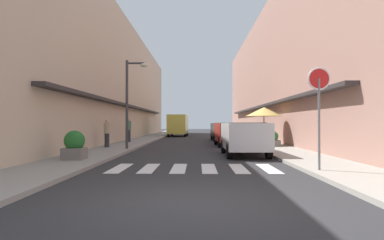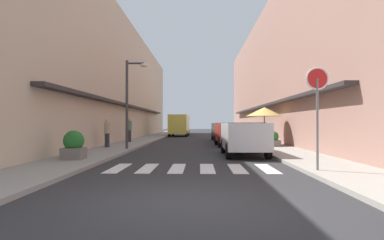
{
  "view_description": "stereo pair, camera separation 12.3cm",
  "coord_description": "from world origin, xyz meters",
  "views": [
    {
      "loc": [
        0.12,
        -5.89,
        1.45
      ],
      "look_at": [
        -0.18,
        11.6,
        1.62
      ],
      "focal_mm": 30.14,
      "sensor_mm": 36.0,
      "label": 1
    },
    {
      "loc": [
        0.24,
        -5.89,
        1.45
      ],
      "look_at": [
        -0.18,
        11.6,
        1.62
      ],
      "focal_mm": 30.14,
      "sensor_mm": 36.0,
      "label": 2
    }
  ],
  "objects": [
    {
      "name": "planter_midblock",
      "position": [
        4.44,
        12.65,
        0.51
      ],
      "size": [
        0.73,
        0.73,
        0.87
      ],
      "color": "slate",
      "rests_on": "sidewalk_right"
    },
    {
      "name": "planter_corner",
      "position": [
        -4.41,
        5.88,
        0.63
      ],
      "size": [
        0.75,
        0.75,
        1.06
      ],
      "color": "slate",
      "rests_on": "sidewalk_left"
    },
    {
      "name": "sidewalk_left",
      "position": [
        -4.4,
        19.69,
        0.06
      ],
      "size": [
        2.31,
        68.92,
        0.12
      ],
      "primitive_type": "cube",
      "color": "gray",
      "rests_on": "ground_plane"
    },
    {
      "name": "street_lamp",
      "position": [
        -3.34,
        10.73,
        2.98
      ],
      "size": [
        1.19,
        0.28,
        4.59
      ],
      "color": "#38383D",
      "rests_on": "sidewalk_left"
    },
    {
      "name": "pedestrian_walking_far",
      "position": [
        -4.71,
        16.6,
        1.03
      ],
      "size": [
        0.34,
        0.34,
        1.72
      ],
      "rotation": [
        0.0,
        0.0,
        0.19
      ],
      "color": "#282B33",
      "rests_on": "sidewalk_left"
    },
    {
      "name": "delivery_van",
      "position": [
        -2.04,
        29.77,
        1.41
      ],
      "size": [
        2.11,
        5.45,
        2.37
      ],
      "color": "#D8CC4C",
      "rests_on": "ground_plane"
    },
    {
      "name": "round_street_sign",
      "position": [
        3.57,
        3.31,
        2.35
      ],
      "size": [
        0.65,
        0.07,
        2.92
      ],
      "color": "slate",
      "rests_on": "sidewalk_right"
    },
    {
      "name": "planter_far",
      "position": [
        4.08,
        18.72,
        0.63
      ],
      "size": [
        0.94,
        0.94,
        1.1
      ],
      "color": "slate",
      "rests_on": "sidewalk_right"
    },
    {
      "name": "parked_car_mid",
      "position": [
        2.19,
        14.51,
        0.92
      ],
      "size": [
        1.94,
        4.02,
        1.47
      ],
      "color": "maroon",
      "rests_on": "ground_plane"
    },
    {
      "name": "building_row_left",
      "position": [
        -8.05,
        21.15,
        4.95
      ],
      "size": [
        5.5,
        46.31,
        9.91
      ],
      "color": "#C6B299",
      "rests_on": "ground_plane"
    },
    {
      "name": "parked_car_near",
      "position": [
        2.19,
        8.44,
        0.92
      ],
      "size": [
        1.83,
        3.99,
        1.47
      ],
      "color": "silver",
      "rests_on": "ground_plane"
    },
    {
      "name": "parked_car_far",
      "position": [
        2.19,
        20.74,
        0.92
      ],
      "size": [
        1.88,
        4.28,
        1.47
      ],
      "color": "black",
      "rests_on": "ground_plane"
    },
    {
      "name": "crosswalk",
      "position": [
        -0.0,
        4.38,
        0.01
      ],
      "size": [
        5.2,
        2.2,
        0.01
      ],
      "color": "silver",
      "rests_on": "ground_plane"
    },
    {
      "name": "ground_plane",
      "position": [
        0.0,
        19.69,
        0.0
      ],
      "size": [
        108.3,
        108.3,
        0.0
      ],
      "primitive_type": "plane",
      "color": "#2B2B2D"
    },
    {
      "name": "cafe_umbrella",
      "position": [
        4.22,
        14.05,
        2.15
      ],
      "size": [
        2.22,
        2.22,
        2.31
      ],
      "color": "#262626",
      "rests_on": "sidewalk_right"
    },
    {
      "name": "building_row_right",
      "position": [
        8.05,
        21.15,
        5.48
      ],
      "size": [
        5.5,
        46.31,
        10.97
      ],
      "color": "#A87A6B",
      "rests_on": "ground_plane"
    },
    {
      "name": "sidewalk_right",
      "position": [
        4.4,
        19.69,
        0.06
      ],
      "size": [
        2.31,
        68.92,
        0.12
      ],
      "primitive_type": "cube",
      "color": "#9E998E",
      "rests_on": "ground_plane"
    },
    {
      "name": "pedestrian_walking_near",
      "position": [
        -4.89,
        11.79,
        0.94
      ],
      "size": [
        0.34,
        0.34,
        1.56
      ],
      "rotation": [
        0.0,
        0.0,
        4.0
      ],
      "color": "#282B33",
      "rests_on": "sidewalk_left"
    }
  ]
}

